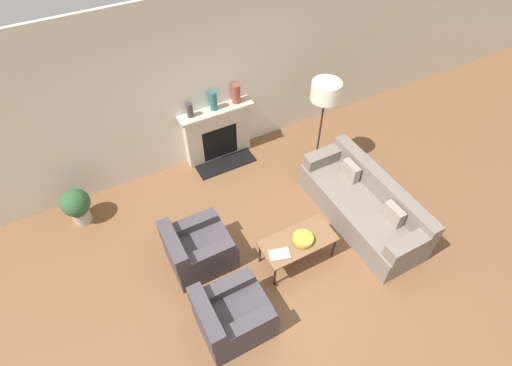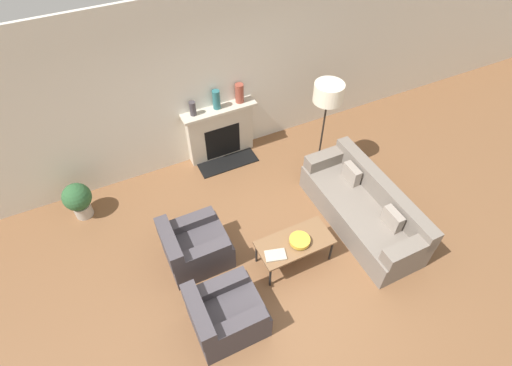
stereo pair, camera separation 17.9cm
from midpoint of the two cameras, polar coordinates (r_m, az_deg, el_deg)
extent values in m
plane|color=brown|center=(5.78, 4.58, -12.91)|extent=(18.00, 18.00, 0.00)
cube|color=silver|center=(6.54, -7.07, 13.78)|extent=(18.00, 0.06, 2.90)
cube|color=beige|center=(7.06, -4.39, 7.16)|extent=(1.17, 0.20, 0.97)
cube|color=black|center=(7.08, -4.07, 5.95)|extent=(0.64, 0.04, 0.63)
cube|color=black|center=(7.18, -3.31, 2.95)|extent=(1.05, 0.40, 0.02)
cube|color=beige|center=(6.72, -4.54, 10.36)|extent=(1.29, 0.28, 0.05)
cube|color=slate|center=(6.33, 15.36, -4.23)|extent=(0.82, 2.18, 0.44)
cube|color=slate|center=(6.22, 18.39, -0.91)|extent=(0.20, 2.18, 0.34)
cube|color=slate|center=(6.58, 10.93, 3.49)|extent=(0.76, 0.22, 0.22)
cube|color=slate|center=(5.72, 21.80, -8.91)|extent=(0.76, 0.22, 0.22)
cube|color=gray|center=(6.36, 14.29, 1.27)|extent=(0.12, 0.32, 0.28)
cube|color=gray|center=(5.93, 19.75, -4.87)|extent=(0.12, 0.32, 0.28)
cube|color=#423D42|center=(5.24, -2.99, -18.50)|extent=(0.86, 0.75, 0.45)
cube|color=#423D42|center=(4.86, -7.12, -18.18)|extent=(0.18, 0.75, 0.30)
cube|color=#423D42|center=(4.86, -1.70, -19.80)|extent=(0.77, 0.18, 0.14)
cube|color=#423D42|center=(5.10, -4.44, -14.48)|extent=(0.77, 0.18, 0.14)
cube|color=#423D42|center=(5.77, -7.46, -9.38)|extent=(0.86, 0.75, 0.45)
cube|color=#423D42|center=(5.43, -11.30, -8.42)|extent=(0.18, 0.75, 0.30)
cube|color=#423D42|center=(5.37, -6.68, -9.92)|extent=(0.77, 0.18, 0.14)
cube|color=#423D42|center=(5.69, -8.75, -5.56)|extent=(0.77, 0.18, 0.14)
cube|color=brown|center=(5.56, 6.52, -8.45)|extent=(1.05, 0.51, 0.03)
cylinder|color=black|center=(5.51, 3.00, -13.28)|extent=(0.03, 0.03, 0.42)
cylinder|color=black|center=(5.84, 11.55, -9.44)|extent=(0.03, 0.03, 0.42)
cylinder|color=black|center=(5.70, 0.97, -9.96)|extent=(0.03, 0.03, 0.42)
cylinder|color=black|center=(6.02, 9.31, -6.46)|extent=(0.03, 0.03, 0.42)
cylinder|color=gold|center=(5.54, 7.16, -8.39)|extent=(0.10, 0.10, 0.02)
cylinder|color=gold|center=(5.51, 7.20, -8.15)|extent=(0.29, 0.29, 0.06)
cube|color=#B2A893|center=(5.39, 3.76, -10.27)|extent=(0.32, 0.25, 0.02)
cylinder|color=black|center=(7.16, 9.38, 2.11)|extent=(0.37, 0.37, 0.03)
cylinder|color=black|center=(6.66, 10.15, 6.65)|extent=(0.03, 0.03, 1.45)
cylinder|color=silver|center=(6.17, 11.17, 12.56)|extent=(0.45, 0.45, 0.29)
cylinder|color=#3D383D|center=(6.55, -8.25, 10.48)|extent=(0.11, 0.11, 0.24)
cylinder|color=#28666B|center=(6.63, -4.90, 11.78)|extent=(0.12, 0.12, 0.33)
cylinder|color=brown|center=(6.76, -1.60, 12.70)|extent=(0.14, 0.14, 0.33)
cylinder|color=#B2A899|center=(6.83, -22.78, -3.54)|extent=(0.27, 0.27, 0.22)
sphere|color=#2D5B33|center=(6.61, -23.53, -1.85)|extent=(0.43, 0.43, 0.43)
camera|label=1|loc=(0.09, -89.18, 0.88)|focal=28.00mm
camera|label=2|loc=(0.09, 90.82, -0.88)|focal=28.00mm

